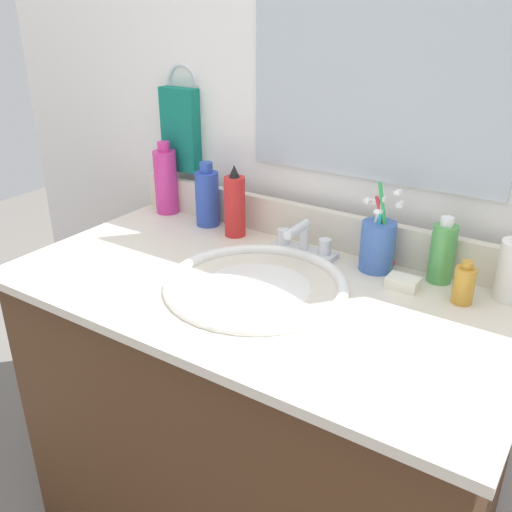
# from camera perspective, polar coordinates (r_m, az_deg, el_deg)

# --- Properties ---
(vanity_cabinet) EXTENTS (1.02, 0.52, 0.74)m
(vanity_cabinet) POSITION_cam_1_polar(r_m,az_deg,el_deg) (1.40, 0.01, -17.46)
(vanity_cabinet) COLOR #4C2D19
(vanity_cabinet) RESTS_ON ground_plane
(countertop) EXTENTS (1.07, 0.56, 0.02)m
(countertop) POSITION_cam_1_polar(r_m,az_deg,el_deg) (1.18, 0.01, -3.55)
(countertop) COLOR beige
(countertop) RESTS_ON vanity_cabinet
(backsplash) EXTENTS (1.07, 0.02, 0.09)m
(backsplash) POSITION_cam_1_polar(r_m,az_deg,el_deg) (1.36, 6.24, 2.98)
(backsplash) COLOR beige
(backsplash) RESTS_ON countertop
(back_wall) EXTENTS (2.17, 0.04, 1.30)m
(back_wall) POSITION_cam_1_polar(r_m,az_deg,el_deg) (1.48, 7.08, -1.95)
(back_wall) COLOR white
(back_wall) RESTS_ON ground_plane
(mirror_panel) EXTENTS (0.60, 0.01, 0.56)m
(mirror_panel) POSITION_cam_1_polar(r_m,az_deg,el_deg) (1.27, 12.27, 19.81)
(mirror_panel) COLOR #B2BCC6
(towel_ring) EXTENTS (0.10, 0.01, 0.10)m
(towel_ring) POSITION_cam_1_polar(r_m,az_deg,el_deg) (1.56, -7.40, 16.88)
(towel_ring) COLOR silver
(hand_towel) EXTENTS (0.11, 0.04, 0.22)m
(hand_towel) POSITION_cam_1_polar(r_m,az_deg,el_deg) (1.57, -7.59, 12.44)
(hand_towel) COLOR #147260
(sink_basin) EXTENTS (0.38, 0.38, 0.11)m
(sink_basin) POSITION_cam_1_polar(r_m,az_deg,el_deg) (1.19, 0.02, -4.35)
(sink_basin) COLOR white
(sink_basin) RESTS_ON countertop
(faucet) EXTENTS (0.16, 0.10, 0.08)m
(faucet) POSITION_cam_1_polar(r_m,az_deg,el_deg) (1.31, 4.68, 1.32)
(faucet) COLOR silver
(faucet) RESTS_ON countertop
(bottle_spray_red) EXTENTS (0.05, 0.05, 0.18)m
(bottle_spray_red) POSITION_cam_1_polar(r_m,az_deg,el_deg) (1.40, -2.15, 5.16)
(bottle_spray_red) COLOR red
(bottle_spray_red) RESTS_ON countertop
(bottle_soap_pink) EXTENTS (0.06, 0.06, 0.20)m
(bottle_soap_pink) POSITION_cam_1_polar(r_m,az_deg,el_deg) (1.57, -9.05, 7.48)
(bottle_soap_pink) COLOR #D8338C
(bottle_soap_pink) RESTS_ON countertop
(bottle_toner_green) EXTENTS (0.05, 0.05, 0.14)m
(bottle_toner_green) POSITION_cam_1_polar(r_m,az_deg,el_deg) (1.23, 18.24, 0.34)
(bottle_toner_green) COLOR #4C9E4C
(bottle_toner_green) RESTS_ON countertop
(bottle_shampoo_blue) EXTENTS (0.06, 0.06, 0.17)m
(bottle_shampoo_blue) POSITION_cam_1_polar(r_m,az_deg,el_deg) (1.47, -4.93, 5.90)
(bottle_shampoo_blue) COLOR #2D4CB2
(bottle_shampoo_blue) RESTS_ON countertop
(bottle_oil_amber) EXTENTS (0.04, 0.04, 0.09)m
(bottle_oil_amber) POSITION_cam_1_polar(r_m,az_deg,el_deg) (1.17, 20.18, -2.69)
(bottle_oil_amber) COLOR gold
(bottle_oil_amber) RESTS_ON countertop
(cup_blue_plastic) EXTENTS (0.08, 0.08, 0.20)m
(cup_blue_plastic) POSITION_cam_1_polar(r_m,az_deg,el_deg) (1.25, 12.13, 1.14)
(cup_blue_plastic) COLOR #3F66B7
(cup_blue_plastic) RESTS_ON countertop
(soap_bar) EXTENTS (0.06, 0.04, 0.02)m
(soap_bar) POSITION_cam_1_polar(r_m,az_deg,el_deg) (1.20, 14.56, -2.61)
(soap_bar) COLOR white
(soap_bar) RESTS_ON countertop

